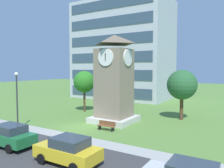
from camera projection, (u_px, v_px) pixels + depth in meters
ground_plane at (79, 127)px, 22.81m from camera, size 160.00×160.00×0.00m
street_asphalt at (15, 149)px, 16.66m from camera, size 120.00×7.20×0.01m
kerb_strip at (58, 134)px, 20.39m from camera, size 120.00×1.60×0.01m
office_building at (123, 51)px, 46.05m from camera, size 18.86×11.16×19.20m
clock_tower at (114, 84)px, 24.95m from camera, size 4.45×4.45×9.62m
park_bench at (106, 126)px, 21.70m from camera, size 1.82×0.58×0.88m
street_lamp at (17, 94)px, 21.68m from camera, size 0.36×0.36×5.59m
tree_by_building at (84, 82)px, 30.98m from camera, size 2.96×2.96×5.61m
tree_near_tower at (182, 85)px, 25.99m from camera, size 3.43×3.43×5.79m
parked_car_green at (9, 135)px, 17.18m from camera, size 4.51×2.06×1.69m
parked_car_yellow at (68, 150)px, 14.06m from camera, size 4.25×2.09×1.69m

